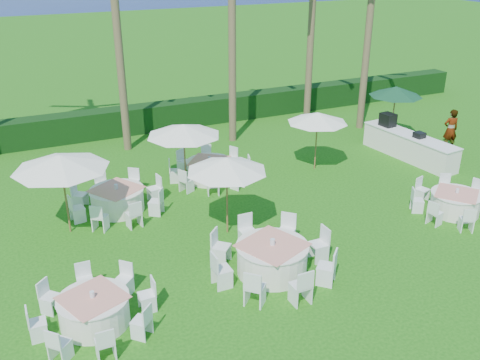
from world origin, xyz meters
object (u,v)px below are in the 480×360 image
(banquet_table_b, at_px, (272,258))
(banquet_table_c, at_px, (455,202))
(umbrella_green, at_px, (396,91))
(umbrella_c, at_px, (184,130))
(umbrella_b, at_px, (227,165))
(banquet_table_a, at_px, (94,310))
(banquet_table_d, at_px, (117,199))
(staff_person, at_px, (451,130))
(banquet_table_e, at_px, (210,170))
(umbrella_d, at_px, (318,118))
(buffet_table, at_px, (408,145))
(umbrella_a, at_px, (60,162))

(banquet_table_b, bearing_deg, banquet_table_c, 4.74)
(umbrella_green, bearing_deg, banquet_table_b, -143.81)
(umbrella_green, bearing_deg, umbrella_c, -174.87)
(umbrella_b, bearing_deg, banquet_table_a, -149.32)
(banquet_table_d, xyz_separation_m, umbrella_b, (2.69, -2.82, 1.81))
(banquet_table_d, height_order, staff_person, staff_person)
(banquet_table_e, relative_size, umbrella_c, 1.13)
(umbrella_b, distance_m, umbrella_c, 3.70)
(banquet_table_c, height_order, umbrella_green, umbrella_green)
(banquet_table_c, relative_size, banquet_table_e, 0.94)
(banquet_table_a, height_order, staff_person, staff_person)
(banquet_table_b, height_order, staff_person, staff_person)
(umbrella_green, bearing_deg, umbrella_d, -163.57)
(umbrella_b, xyz_separation_m, umbrella_d, (5.05, 3.17, -0.15))
(banquet_table_d, height_order, umbrella_b, umbrella_b)
(umbrella_c, relative_size, buffet_table, 0.59)
(banquet_table_e, bearing_deg, banquet_table_a, -129.68)
(umbrella_d, bearing_deg, buffet_table, -8.06)
(banquet_table_c, xyz_separation_m, buffet_table, (1.89, 4.48, 0.17))
(banquet_table_b, distance_m, umbrella_a, 6.65)
(banquet_table_d, bearing_deg, umbrella_d, 2.62)
(banquet_table_a, xyz_separation_m, banquet_table_d, (1.76, 5.45, 0.03))
(banquet_table_a, relative_size, banquet_table_c, 1.03)
(umbrella_b, relative_size, buffet_table, 0.55)
(umbrella_b, height_order, umbrella_d, umbrella_b)
(banquet_table_d, bearing_deg, buffet_table, -1.06)
(banquet_table_d, xyz_separation_m, umbrella_green, (12.56, 1.77, 1.80))
(banquet_table_b, xyz_separation_m, umbrella_c, (-0.26, 6.17, 1.68))
(banquet_table_b, distance_m, banquet_table_e, 6.39)
(umbrella_c, xyz_separation_m, buffet_table, (9.13, -1.10, -1.59))
(umbrella_a, bearing_deg, umbrella_green, 10.26)
(banquet_table_d, bearing_deg, banquet_table_e, 16.28)
(banquet_table_e, xyz_separation_m, buffet_table, (8.13, -1.28, 0.15))
(banquet_table_c, relative_size, umbrella_d, 1.21)
(banquet_table_c, xyz_separation_m, umbrella_green, (2.67, 6.48, 1.84))
(banquet_table_d, bearing_deg, banquet_table_b, -61.12)
(banquet_table_e, xyz_separation_m, staff_person, (10.35, -1.25, 0.49))
(banquet_table_d, height_order, umbrella_green, umbrella_green)
(umbrella_d, bearing_deg, banquet_table_d, -177.38)
(buffet_table, bearing_deg, umbrella_green, 68.82)
(banquet_table_d, distance_m, umbrella_b, 4.29)
(buffet_table, bearing_deg, staff_person, 0.88)
(umbrella_d, bearing_deg, banquet_table_b, -130.59)
(banquet_table_c, distance_m, umbrella_green, 7.24)
(banquet_table_c, height_order, buffet_table, buffet_table)
(banquet_table_a, relative_size, banquet_table_b, 0.85)
(umbrella_b, xyz_separation_m, buffet_table, (9.10, 2.60, -1.68))
(umbrella_c, bearing_deg, umbrella_green, 5.13)
(umbrella_b, bearing_deg, staff_person, 13.10)
(banquet_table_e, relative_size, staff_person, 1.68)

